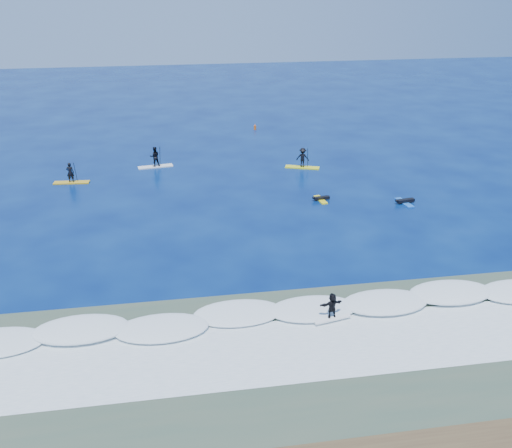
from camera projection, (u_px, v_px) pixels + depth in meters
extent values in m
plane|color=#03154A|center=(263.00, 235.00, 39.29)|extent=(160.00, 160.00, 0.00)
cube|color=#394E3C|center=(314.00, 360.00, 26.67)|extent=(90.00, 13.00, 0.01)
cube|color=white|center=(295.00, 314.00, 30.28)|extent=(40.00, 6.00, 0.30)
cube|color=silver|center=(309.00, 348.00, 27.57)|extent=(34.00, 5.00, 0.02)
cube|color=gold|center=(72.00, 182.00, 49.00)|extent=(3.05, 0.99, 0.10)
imported|color=black|center=(70.00, 172.00, 48.63)|extent=(0.66, 0.46, 1.73)
cylinder|color=black|center=(76.00, 173.00, 48.69)|extent=(0.10, 0.69, 2.01)
cube|color=black|center=(77.00, 183.00, 49.07)|extent=(0.12, 0.03, 0.30)
cube|color=silver|center=(155.00, 167.00, 52.98)|extent=(3.27, 1.23, 0.11)
imported|color=black|center=(155.00, 156.00, 52.58)|extent=(0.98, 0.81, 1.83)
cylinder|color=black|center=(160.00, 157.00, 52.74)|extent=(0.15, 0.73, 2.14)
cube|color=black|center=(161.00, 167.00, 53.15)|extent=(0.13, 0.03, 0.32)
cube|color=yellow|center=(302.00, 167.00, 52.77)|extent=(3.22, 1.81, 0.10)
imported|color=black|center=(303.00, 157.00, 52.38)|extent=(1.33, 1.03, 1.81)
cylinder|color=black|center=(308.00, 158.00, 52.33)|extent=(0.29, 0.70, 2.11)
cube|color=black|center=(307.00, 169.00, 52.74)|extent=(0.13, 0.03, 0.31)
cube|color=yellow|center=(321.00, 200.00, 45.29)|extent=(0.71, 1.88, 0.09)
cube|color=black|center=(322.00, 198.00, 45.25)|extent=(1.30, 0.49, 0.21)
sphere|color=black|center=(313.00, 198.00, 45.03)|extent=(0.21, 0.21, 0.21)
cube|color=blue|center=(404.00, 203.00, 44.71)|extent=(0.87, 2.15, 0.10)
cube|color=black|center=(406.00, 201.00, 44.67)|extent=(1.48, 0.60, 0.24)
sphere|color=black|center=(397.00, 201.00, 44.40)|extent=(0.24, 0.24, 0.24)
cube|color=white|center=(331.00, 317.00, 29.61)|extent=(2.12, 0.97, 0.11)
imported|color=black|center=(332.00, 305.00, 29.31)|extent=(1.33, 0.66, 1.38)
cylinder|color=#DD5513|center=(255.00, 128.00, 65.42)|extent=(0.29, 0.29, 0.46)
cone|color=#DD5513|center=(255.00, 125.00, 65.28)|extent=(0.20, 0.20, 0.23)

